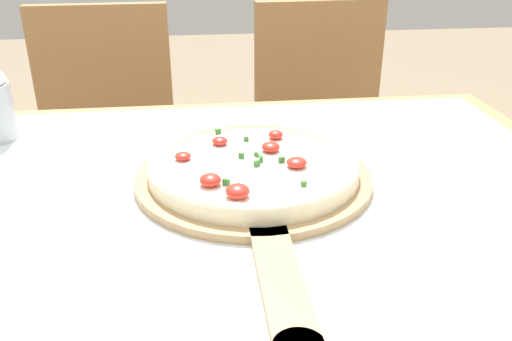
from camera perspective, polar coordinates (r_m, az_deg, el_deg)
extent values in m
cube|color=#A87F51|center=(0.71, -2.97, -5.75)|extent=(1.12, 0.91, 0.03)
cylinder|color=#A87F51|center=(1.37, 17.85, -9.36)|extent=(0.06, 0.06, 0.74)
cube|color=silver|center=(0.70, -3.01, -4.53)|extent=(1.04, 0.83, 0.00)
cylinder|color=tan|center=(0.78, -0.26, -0.65)|extent=(0.34, 0.34, 0.01)
cube|color=tan|center=(0.57, 2.64, -11.50)|extent=(0.05, 0.20, 0.01)
cylinder|color=beige|center=(0.77, -0.27, 0.28)|extent=(0.30, 0.30, 0.02)
torus|color=beige|center=(0.77, -0.27, 0.82)|extent=(0.30, 0.30, 0.02)
cylinder|color=white|center=(0.77, -0.27, 0.92)|extent=(0.26, 0.26, 0.00)
ellipsoid|color=red|center=(0.75, 4.30, 0.85)|extent=(0.03, 0.03, 0.01)
ellipsoid|color=red|center=(0.67, -1.95, -2.17)|extent=(0.03, 0.03, 0.02)
ellipsoid|color=red|center=(0.77, -7.70, 1.51)|extent=(0.02, 0.02, 0.01)
ellipsoid|color=red|center=(0.70, -4.84, -0.99)|extent=(0.03, 0.03, 0.02)
ellipsoid|color=red|center=(0.80, 1.56, 2.50)|extent=(0.03, 0.03, 0.01)
ellipsoid|color=red|center=(0.82, -3.56, 3.14)|extent=(0.02, 0.02, 0.01)
ellipsoid|color=red|center=(0.84, 2.08, 3.80)|extent=(0.02, 0.02, 0.01)
cube|color=#387533|center=(0.70, 5.03, -1.33)|extent=(0.01, 0.00, 0.01)
cube|color=#387533|center=(0.86, -4.07, 4.13)|extent=(0.01, 0.01, 0.01)
cube|color=#387533|center=(0.83, -1.04, 3.35)|extent=(0.01, 0.00, 0.01)
cube|color=#387533|center=(0.76, 2.70, 1.14)|extent=(0.01, 0.01, 0.01)
cube|color=#387533|center=(0.75, 0.09, 0.77)|extent=(0.01, 0.01, 0.01)
cube|color=#387533|center=(0.76, 0.54, 1.24)|extent=(0.01, 0.01, 0.01)
cube|color=#387533|center=(0.70, -2.79, -1.20)|extent=(0.01, 0.01, 0.01)
cube|color=#387533|center=(0.77, -1.55, 1.59)|extent=(0.01, 0.01, 0.01)
cube|color=#387533|center=(0.78, 0.05, 1.71)|extent=(0.01, 0.01, 0.01)
cube|color=#A37547|center=(1.54, -15.41, -1.41)|extent=(0.41, 0.41, 0.02)
cube|color=#A37547|center=(1.62, -15.66, 8.81)|extent=(0.38, 0.04, 0.44)
cylinder|color=#A37547|center=(1.55, -21.01, -12.11)|extent=(0.04, 0.04, 0.44)
cylinder|color=#A37547|center=(1.51, -8.88, -11.76)|extent=(0.04, 0.04, 0.44)
cylinder|color=#A37547|center=(1.81, -19.04, -6.00)|extent=(0.04, 0.04, 0.44)
cylinder|color=#A37547|center=(1.77, -8.84, -5.52)|extent=(0.04, 0.04, 0.44)
cube|color=#A37547|center=(1.56, 7.94, -0.20)|extent=(0.42, 0.42, 0.02)
cube|color=#A37547|center=(1.65, 6.55, 9.81)|extent=(0.38, 0.06, 0.44)
cylinder|color=#A37547|center=(1.51, 3.30, -11.26)|extent=(0.04, 0.04, 0.44)
cylinder|color=#A37547|center=(1.61, 14.67, -9.76)|extent=(0.04, 0.04, 0.44)
cylinder|color=#A37547|center=(1.77, 1.01, -5.16)|extent=(0.04, 0.04, 0.44)
cylinder|color=#A37547|center=(1.85, 10.80, -4.22)|extent=(0.04, 0.04, 0.44)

